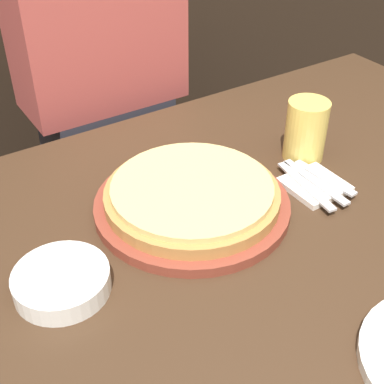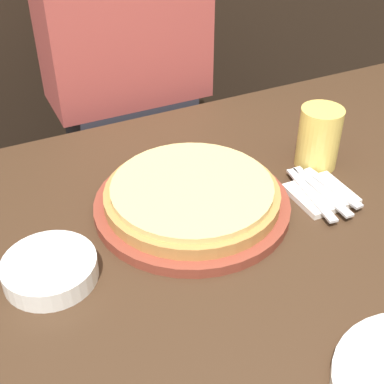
{
  "view_description": "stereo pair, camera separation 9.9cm",
  "coord_description": "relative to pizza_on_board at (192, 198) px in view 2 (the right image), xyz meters",
  "views": [
    {
      "loc": [
        -0.48,
        -0.53,
        1.4
      ],
      "look_at": [
        -0.05,
        0.13,
        0.81
      ],
      "focal_mm": 50.0,
      "sensor_mm": 36.0,
      "label": 1
    },
    {
      "loc": [
        -0.39,
        -0.58,
        1.4
      ],
      "look_at": [
        -0.05,
        0.13,
        0.81
      ],
      "focal_mm": 50.0,
      "sensor_mm": 36.0,
      "label": 2
    }
  ],
  "objects": [
    {
      "name": "dining_table",
      "position": [
        0.05,
        -0.13,
        -0.41
      ],
      "size": [
        1.57,
        1.03,
        0.77
      ],
      "color": "#3D2819",
      "rests_on": "ground_plane"
    },
    {
      "name": "pizza_on_board",
      "position": [
        0.0,
        0.0,
        0.0
      ],
      "size": [
        0.37,
        0.37,
        0.06
      ],
      "color": "brown",
      "rests_on": "dining_table"
    },
    {
      "name": "beer_glass",
      "position": [
        0.3,
        0.03,
        0.04
      ],
      "size": [
        0.09,
        0.09,
        0.13
      ],
      "color": "#E5C65B",
      "rests_on": "dining_table"
    },
    {
      "name": "side_bowl",
      "position": [
        -0.28,
        -0.06,
        -0.01
      ],
      "size": [
        0.15,
        0.15,
        0.04
      ],
      "color": "white",
      "rests_on": "dining_table"
    },
    {
      "name": "napkin_stack",
      "position": [
        0.24,
        -0.07,
        -0.02
      ],
      "size": [
        0.11,
        0.11,
        0.01
      ],
      "color": "white",
      "rests_on": "dining_table"
    },
    {
      "name": "fork",
      "position": [
        0.22,
        -0.07,
        -0.01
      ],
      "size": [
        0.04,
        0.18,
        0.0
      ],
      "color": "silver",
      "rests_on": "napkin_stack"
    },
    {
      "name": "dinner_knife",
      "position": [
        0.24,
        -0.07,
        -0.01
      ],
      "size": [
        0.02,
        0.18,
        0.0
      ],
      "color": "silver",
      "rests_on": "napkin_stack"
    },
    {
      "name": "spoon",
      "position": [
        0.27,
        -0.07,
        -0.01
      ],
      "size": [
        0.03,
        0.15,
        0.0
      ],
      "color": "silver",
      "rests_on": "napkin_stack"
    },
    {
      "name": "diner_person",
      "position": [
        0.07,
        0.55,
        -0.14
      ],
      "size": [
        0.41,
        0.2,
        1.35
      ],
      "color": "#33333D",
      "rests_on": "ground_plane"
    }
  ]
}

